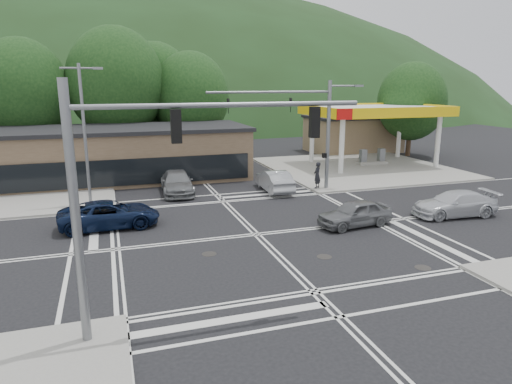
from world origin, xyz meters
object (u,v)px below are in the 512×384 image
object	(u,v)px
car_blue_west	(110,214)
car_queue_a	(274,181)
pedestrian	(317,175)
car_grey_center	(355,213)
car_queue_b	(206,164)
car_northbound	(177,182)
car_silver_east	(455,204)

from	to	relation	value
car_blue_west	car_queue_a	distance (m)	12.84
car_blue_west	pedestrian	xyz separation A→B (m)	(14.85, 4.66, 0.38)
car_grey_center	car_queue_a	bearing A→B (deg)	-178.52
car_blue_west	pedestrian	bearing A→B (deg)	-74.53
car_queue_a	car_queue_b	size ratio (longest dim) A/B	0.99
car_northbound	car_queue_a	bearing A→B (deg)	-9.69
car_blue_west	car_queue_b	world-z (taller)	car_queue_b
car_blue_west	car_grey_center	world-z (taller)	car_blue_west
car_grey_center	pedestrian	xyz separation A→B (m)	(1.80, 8.65, 0.39)
car_blue_west	car_silver_east	distance (m)	20.18
car_silver_east	pedestrian	bearing A→B (deg)	-145.36
car_grey_center	car_northbound	world-z (taller)	car_northbound
car_queue_a	car_queue_b	distance (m)	8.98
car_silver_east	car_northbound	size ratio (longest dim) A/B	0.96
car_grey_center	car_queue_a	size ratio (longest dim) A/B	0.90
car_blue_west	car_grey_center	bearing A→B (deg)	-108.95
car_queue_a	car_queue_b	bearing A→B (deg)	-65.71
car_grey_center	car_queue_b	world-z (taller)	car_queue_b
car_grey_center	car_silver_east	world-z (taller)	car_silver_east
car_silver_east	car_northbound	world-z (taller)	car_northbound
car_grey_center	car_queue_a	world-z (taller)	car_queue_a
car_silver_east	car_queue_a	xyz separation A→B (m)	(-8.07, 9.40, 0.04)
pedestrian	car_queue_b	bearing A→B (deg)	-91.58
car_queue_a	car_northbound	size ratio (longest dim) A/B	0.89
car_queue_a	car_northbound	xyz separation A→B (m)	(-6.93, 1.64, -0.01)
car_queue_a	car_queue_b	xyz separation A→B (m)	(-3.35, 8.34, 0.04)
car_silver_east	car_northbound	bearing A→B (deg)	-121.03
car_queue_a	pedestrian	xyz separation A→B (m)	(3.15, -0.65, 0.34)
pedestrian	car_silver_east	bearing A→B (deg)	81.84
car_silver_east	car_northbound	distance (m)	18.62
car_blue_west	car_queue_b	bearing A→B (deg)	-33.40
car_grey_center	car_blue_west	bearing A→B (deg)	-113.81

